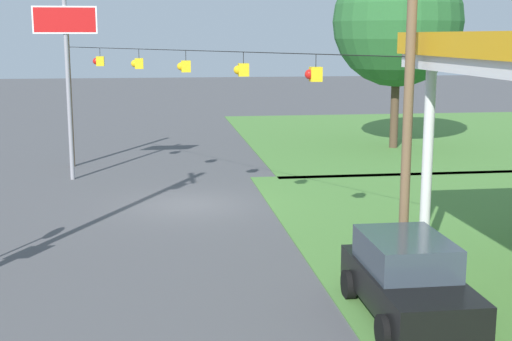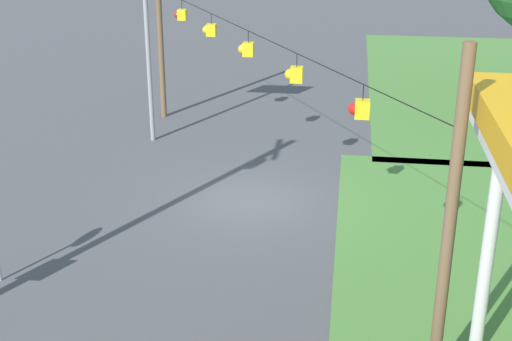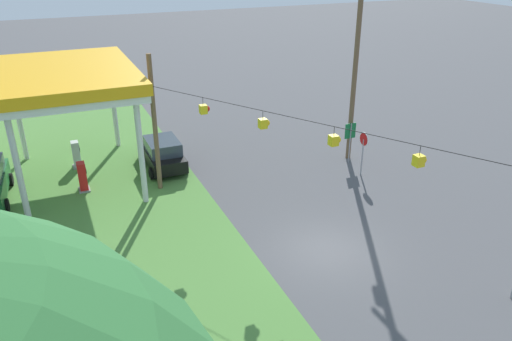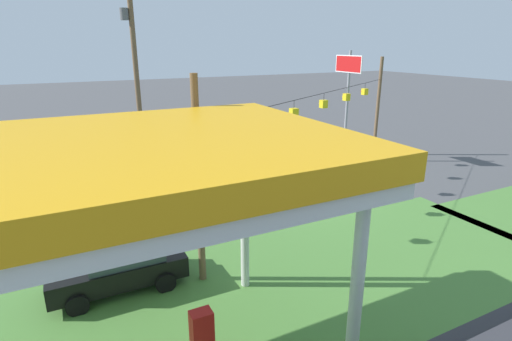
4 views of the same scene
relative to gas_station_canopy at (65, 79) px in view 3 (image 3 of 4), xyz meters
name	(u,v)px [view 3 (image 3 of 4)]	position (x,y,z in m)	size (l,w,h in m)	color
ground_plane	(326,250)	(-11.41, -8.69, -5.56)	(160.00, 160.00, 0.00)	#4C4C4F
gas_station_canopy	(65,79)	(0.00, 0.00, 0.00)	(9.57, 6.77, 6.09)	silver
fuel_pump_near	(83,178)	(-1.62, 0.00, -4.81)	(0.71, 0.56, 1.58)	gray
fuel_pump_far	(76,155)	(1.62, 0.00, -4.81)	(0.71, 0.56, 1.58)	gray
car_at_pumps_front	(162,153)	(-0.33, -4.51, -4.65)	(4.35, 2.13, 1.75)	black
stop_sign_roadside	(363,144)	(-5.66, -14.35, -3.74)	(0.80, 0.08, 2.50)	#99999E
route_sign	(350,135)	(-3.92, -14.66, -3.85)	(0.10, 0.70, 2.40)	gray
utility_pole_main	(356,54)	(-3.32, -15.01, 0.65)	(2.20, 0.44, 11.17)	brown
signal_span_gantry	(332,165)	(-11.41, -8.71, -1.62)	(17.23, 10.24, 7.05)	brown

